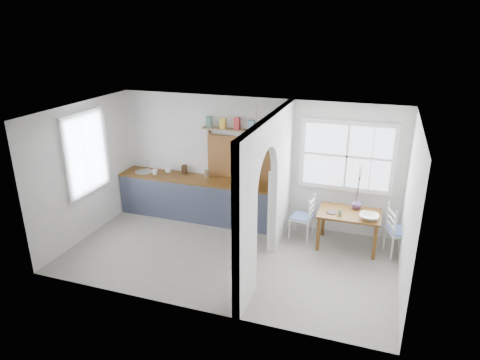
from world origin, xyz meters
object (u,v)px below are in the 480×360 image
(chair_right, at_px, (401,231))
(kettle, at_px, (251,182))
(vase, at_px, (357,204))
(chair_left, at_px, (302,217))
(dining_table, at_px, (348,230))

(chair_right, distance_m, kettle, 2.89)
(vase, bearing_deg, chair_right, -15.79)
(kettle, bearing_deg, vase, 9.79)
(chair_right, height_order, kettle, kettle)
(chair_left, xyz_separation_m, kettle, (-1.05, 0.05, 0.57))
(kettle, distance_m, vase, 2.04)
(chair_right, bearing_deg, dining_table, 70.76)
(chair_left, xyz_separation_m, chair_right, (1.80, -0.09, 0.04))
(kettle, bearing_deg, chair_left, 4.51)
(chair_left, relative_size, kettle, 3.97)
(vase, bearing_deg, dining_table, -113.16)
(dining_table, bearing_deg, kettle, 175.97)
(kettle, height_order, vase, kettle)
(dining_table, xyz_separation_m, chair_right, (0.91, 0.00, 0.13))
(chair_left, distance_m, kettle, 1.19)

